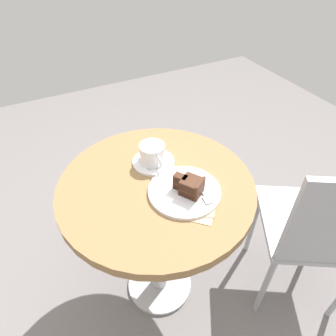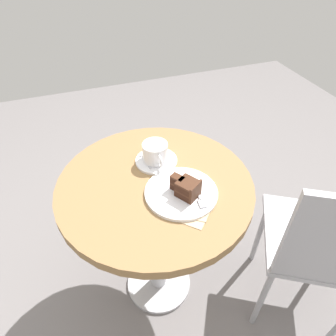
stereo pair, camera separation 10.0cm
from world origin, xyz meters
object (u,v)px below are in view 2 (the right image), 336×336
Objects in this scene: teaspoon at (143,159)px; cafe_chair at (326,247)px; cake_slice at (186,188)px; fork at (199,196)px; saucer at (156,161)px; napkin at (190,205)px; coffee_cup at (155,152)px; cake_plate at (181,192)px.

cafe_chair is at bearing -134.57° from teaspoon.
cake_slice reaches higher than fork.
napkin is (0.24, 0.03, -0.00)m from saucer.
saucer is at bearing -172.28° from napkin.
cake_slice is at bearing 174.88° from napkin.
cafe_chair is (0.20, 0.41, -0.20)m from fork.
napkin is at bearing -5.12° from cake_slice.
cafe_chair is at bearing 63.15° from cake_slice.
fork is at bearing 17.69° from saucer.
fork is 0.17× the size of cafe_chair.
teaspoon is at bearing -116.02° from coffee_cup.
cafe_chair is at bearing 67.42° from napkin.
coffee_cup reaches higher than saucer.
coffee_cup is 0.63× the size of napkin.
saucer is at bearing -169.86° from cake_slice.
fork is (0.24, 0.11, 0.00)m from teaspoon.
cake_slice reaches higher than saucer.
saucer is at bearing -10.70° from cafe_chair.
cafe_chair reaches higher than coffee_cup.
coffee_cup is 0.24m from napkin.
teaspoon reaches higher than cake_plate.
saucer is 0.05m from teaspoon.
cafe_chair is at bearing 61.90° from cake_plate.
cafe_chair reaches higher than fork.
cake_slice is (0.02, 0.01, 0.03)m from cake_plate.
coffee_cup is 0.68m from cafe_chair.
cake_plate is (0.18, 0.03, 0.00)m from saucer.
teaspoon is (-0.02, -0.04, 0.01)m from saucer.
coffee_cup is 1.20× the size of cake_slice.
fork is at bearing 57.92° from cake_slice.
teaspoon reaches higher than saucer.
teaspoon is 0.49× the size of napkin.
saucer is at bearing -116.33° from teaspoon.
cake_slice is at bearing 29.36° from cake_plate.
teaspoon is 0.23m from cake_slice.
cake_plate is at bearing -173.49° from napkin.
cake_plate is 0.54m from cafe_chair.
cafe_chair is at bearing 48.74° from coffee_cup.
napkin is (0.24, 0.04, -0.04)m from coffee_cup.
napkin is at bearing 6.51° from cake_plate.
napkin is at bearing 8.57° from coffee_cup.
cake_slice is 0.54m from cafe_chair.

